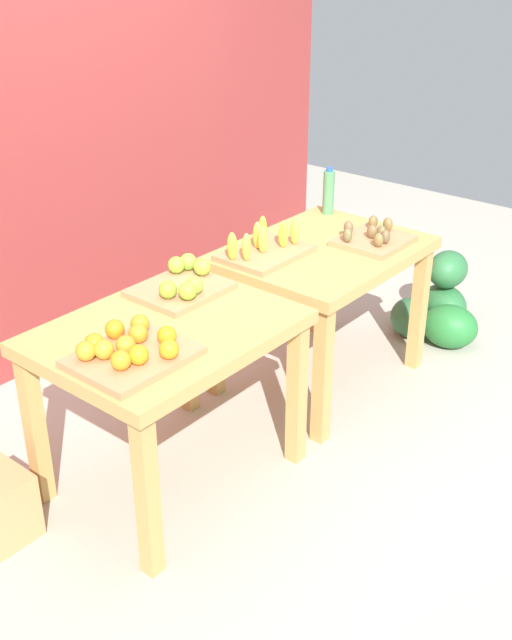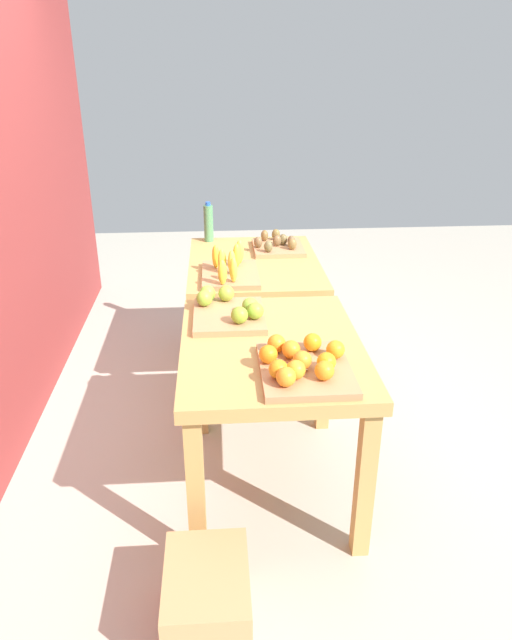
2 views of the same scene
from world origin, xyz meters
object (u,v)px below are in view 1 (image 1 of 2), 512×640
(water_bottle, at_px, (328,192))
(watermelon_pile, at_px, (439,307))
(orange_bin, at_px, (130,350))
(kiwi_bin, at_px, (373,238))
(apple_bin, at_px, (183,284))
(banana_crate, at_px, (264,248))
(display_table_left, at_px, (167,350))
(display_table_right, at_px, (322,268))

(water_bottle, bearing_deg, watermelon_pile, -48.62)
(orange_bin, xyz_separation_m, kiwi_bin, (1.61, -0.07, -0.01))
(apple_bin, bearing_deg, banana_crate, -1.95)
(water_bottle, relative_size, watermelon_pile, 0.42)
(water_bottle, bearing_deg, kiwi_bin, -117.70)
(kiwi_bin, bearing_deg, display_table_left, 172.79)
(display_table_left, xyz_separation_m, water_bottle, (1.56, 0.28, 0.24))
(apple_bin, distance_m, banana_crate, 0.56)
(orange_bin, bearing_deg, watermelon_pile, -3.83)
(display_table_right, relative_size, kiwi_bin, 2.89)
(kiwi_bin, bearing_deg, orange_bin, 177.47)
(orange_bin, height_order, banana_crate, banana_crate)
(orange_bin, xyz_separation_m, water_bottle, (1.84, 0.37, 0.09))
(display_table_right, distance_m, apple_bin, 0.87)
(banana_crate, relative_size, kiwi_bin, 1.23)
(display_table_right, height_order, banana_crate, banana_crate)
(apple_bin, bearing_deg, kiwi_bin, -18.21)
(display_table_left, relative_size, water_bottle, 3.87)
(banana_crate, xyz_separation_m, kiwi_bin, (0.49, -0.32, -0.01))
(banana_crate, height_order, water_bottle, water_bottle)
(display_table_left, height_order, apple_bin, apple_bin)
(display_table_right, bearing_deg, orange_bin, -176.04)
(display_table_left, distance_m, banana_crate, 0.87)
(watermelon_pile, bearing_deg, water_bottle, 131.38)
(display_table_left, height_order, kiwi_bin, kiwi_bin)
(display_table_left, distance_m, apple_bin, 0.37)
(display_table_right, height_order, apple_bin, apple_bin)
(display_table_right, relative_size, apple_bin, 2.53)
(orange_bin, bearing_deg, kiwi_bin, -2.53)
(kiwi_bin, xyz_separation_m, watermelon_pile, (0.70, -0.08, -0.63))
(orange_bin, xyz_separation_m, apple_bin, (0.56, 0.27, -0.00))
(display_table_right, bearing_deg, watermelon_pile, -15.49)
(watermelon_pile, bearing_deg, orange_bin, 176.17)
(display_table_left, bearing_deg, display_table_right, 0.00)
(display_table_right, xyz_separation_m, apple_bin, (-0.84, 0.18, 0.15))
(apple_bin, distance_m, water_bottle, 1.29)
(banana_crate, distance_m, water_bottle, 0.74)
(banana_crate, distance_m, kiwi_bin, 0.59)
(orange_bin, xyz_separation_m, watermelon_pile, (2.31, -0.15, -0.65))
(banana_crate, bearing_deg, display_table_left, -169.41)
(display_table_left, xyz_separation_m, display_table_right, (1.12, 0.00, 0.00))
(watermelon_pile, bearing_deg, apple_bin, 166.24)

